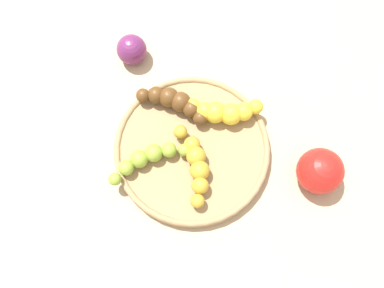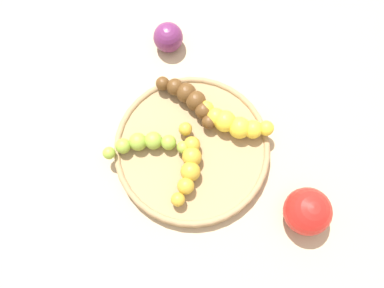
{
  "view_description": "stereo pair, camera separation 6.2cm",
  "coord_description": "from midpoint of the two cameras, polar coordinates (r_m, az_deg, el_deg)",
  "views": [
    {
      "loc": [
        -0.11,
        0.15,
        0.63
      ],
      "look_at": [
        0.0,
        0.0,
        0.04
      ],
      "focal_mm": 37.27,
      "sensor_mm": 36.0,
      "label": 1
    },
    {
      "loc": [
        -0.15,
        0.11,
        0.63
      ],
      "look_at": [
        0.0,
        0.0,
        0.04
      ],
      "focal_mm": 37.27,
      "sensor_mm": 36.0,
      "label": 2
    }
  ],
  "objects": [
    {
      "name": "apple_red",
      "position": [
        0.63,
        18.93,
        -9.57
      ],
      "size": [
        0.07,
        0.07,
        0.07
      ],
      "primitive_type": "sphere",
      "color": "red",
      "rests_on": "ground_plane"
    },
    {
      "name": "banana_green",
      "position": [
        0.63,
        -3.86,
        -0.41
      ],
      "size": [
        0.08,
        0.12,
        0.03
      ],
      "rotation": [
        0.0,
        0.0,
        5.73
      ],
      "color": "#8CAD38",
      "rests_on": "fruit_bowl"
    },
    {
      "name": "fruit_bowl",
      "position": [
        0.64,
        2.72,
        -1.13
      ],
      "size": [
        0.25,
        0.25,
        0.02
      ],
      "color": "#A08259",
      "rests_on": "ground_plane"
    },
    {
      "name": "banana_yellow",
      "position": [
        0.64,
        8.78,
        2.48
      ],
      "size": [
        0.11,
        0.08,
        0.04
      ],
      "rotation": [
        0.0,
        0.0,
        2.17
      ],
      "color": "yellow",
      "rests_on": "fruit_bowl"
    },
    {
      "name": "banana_spotted",
      "position": [
        0.61,
        2.35,
        -3.32
      ],
      "size": [
        0.11,
        0.1,
        0.03
      ],
      "rotation": [
        0.0,
        0.0,
        3.99
      ],
      "color": "gold",
      "rests_on": "fruit_bowl"
    },
    {
      "name": "plum_purple",
      "position": [
        0.71,
        -0.91,
        14.67
      ],
      "size": [
        0.05,
        0.05,
        0.05
      ],
      "primitive_type": "sphere",
      "color": "#662659",
      "rests_on": "ground_plane"
    },
    {
      "name": "banana_overripe",
      "position": [
        0.65,
        2.33,
        6.13
      ],
      "size": [
        0.12,
        0.05,
        0.03
      ],
      "rotation": [
        0.0,
        0.0,
        4.92
      ],
      "color": "#593819",
      "rests_on": "fruit_bowl"
    },
    {
      "name": "ground_plane",
      "position": [
        0.66,
        2.67,
        -1.43
      ],
      "size": [
        2.4,
        2.4,
        0.0
      ],
      "primitive_type": "plane",
      "color": "tan"
    }
  ]
}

